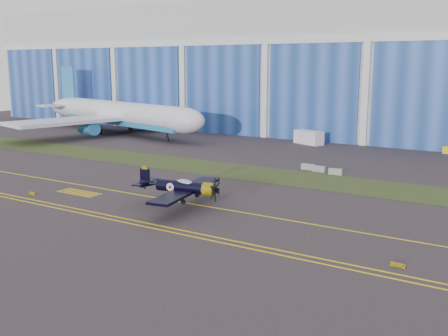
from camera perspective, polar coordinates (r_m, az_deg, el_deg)
The scene contains 15 objects.
ground at distance 62.92m, azimuth 1.32°, elevation -3.29°, with size 260.00×260.00×0.00m, color #372F33.
grass_median at distance 74.98m, azimuth 6.79°, elevation -0.98°, with size 260.00×10.00×0.02m, color #475128.
hangar at distance 128.02m, azimuth 18.27°, elevation 10.30°, with size 220.00×45.70×30.00m.
taxiway_centreline at distance 58.82m, azimuth -1.18°, elevation -4.31°, with size 200.00×0.20×0.02m, color yellow.
edge_line_near at distance 51.47m, azimuth -7.01°, elevation -6.68°, with size 80.00×0.20×0.02m, color yellow.
edge_line_far at distance 52.21m, azimuth -6.32°, elevation -6.40°, with size 80.00×0.20×0.02m, color yellow.
hold_short_ladder at distance 67.95m, azimuth -15.48°, elevation -2.60°, with size 6.00×2.40×0.02m, color yellow, non-canonical shape.
guard_board_left at distance 68.48m, azimuth -20.15°, elevation -2.64°, with size 1.20×0.15×0.35m, color yellow.
guard_board_right at distance 44.24m, azimuth 18.38°, elevation -10.00°, with size 1.20×0.15×0.35m, color yellow.
warbird at distance 58.38m, azimuth -4.69°, elevation -2.03°, with size 12.87×14.74×3.90m.
jetliner at distance 122.81m, azimuth -11.19°, elevation 8.55°, with size 70.64×63.91×21.01m.
shipping_container at distance 106.78m, azimuth 9.20°, elevation 3.31°, with size 6.23×2.49×2.70m, color white.
barrier_a at distance 80.60m, azimuth 9.09°, elevation 0.12°, with size 2.00×0.60×0.90m, color #8B9C91.
barrier_b at distance 79.34m, azimuth 10.29°, elevation -0.09°, with size 2.00×0.60×0.90m, color gray.
barrier_c at distance 77.73m, azimuth 12.04°, elevation -0.39°, with size 2.00×0.60×0.90m, color gray.
Camera 1 is at (31.05, -52.41, 15.74)m, focal length 42.00 mm.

